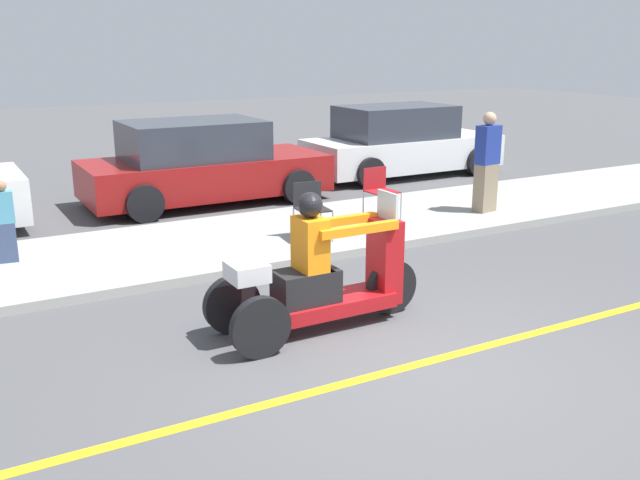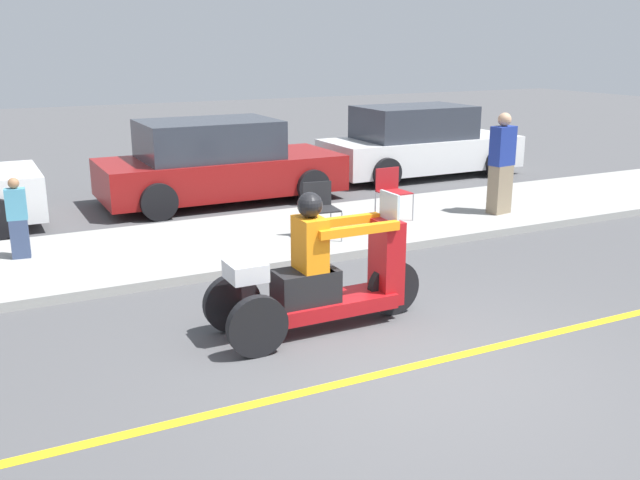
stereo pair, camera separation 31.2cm
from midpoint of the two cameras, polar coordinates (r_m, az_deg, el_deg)
ground_plane at (r=6.82m, az=6.42°, el=-9.90°), size 60.00×60.00×0.00m
lane_stripe at (r=6.64m, az=3.89°, el=-10.57°), size 24.00×0.12×0.01m
sidewalk_strip at (r=10.63m, az=-8.13°, el=-0.18°), size 28.00×2.80×0.12m
motorcycle_trike at (r=7.41m, az=-1.15°, el=-3.30°), size 2.37×0.80×1.48m
spectator_near_curb at (r=12.32m, az=12.50°, el=5.94°), size 0.43×0.30×1.68m
spectator_mid_group at (r=10.20m, az=-24.70°, el=1.24°), size 0.27×0.18×1.09m
folding_chair_curbside at (r=10.43m, az=-1.64°, el=2.86°), size 0.51×0.51×0.82m
folding_chair_set_back at (r=11.67m, az=3.97°, el=4.22°), size 0.48×0.48×0.82m
parked_car_lot_left at (r=13.47m, az=-10.10°, el=5.97°), size 4.45×2.10×1.53m
parked_car_lot_center at (r=16.10m, az=5.91°, el=7.72°), size 4.45×1.93×1.56m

